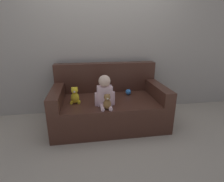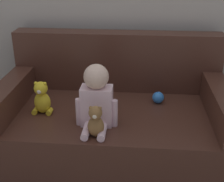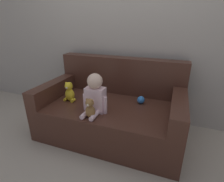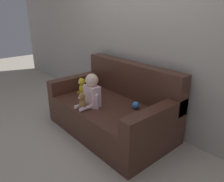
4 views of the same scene
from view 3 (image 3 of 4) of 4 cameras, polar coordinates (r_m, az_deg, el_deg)
name	(u,v)px [view 3 (image 3 of 4)]	position (r m, az deg, el deg)	size (l,w,h in m)	color
ground_plane	(111,132)	(2.37, -0.41, -13.35)	(12.00, 12.00, 0.00)	#B7AD99
wall_back	(126,26)	(2.48, 4.59, 20.32)	(8.00, 0.05, 2.60)	#ADA89E
couch	(113,109)	(2.26, 0.17, -6.03)	(1.71, 0.99, 0.92)	#47281E
person_baby	(95,95)	(1.91, -5.58, -1.17)	(0.29, 0.32, 0.44)	silver
teddy_bear_brown	(90,108)	(1.82, -7.18, -5.68)	(0.11, 0.10, 0.22)	olive
plush_toy_side	(69,92)	(2.24, -13.73, -0.36)	(0.15, 0.11, 0.25)	yellow
toy_ball	(141,100)	(2.17, 9.40, -2.86)	(0.09, 0.09, 0.09)	#337FDB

